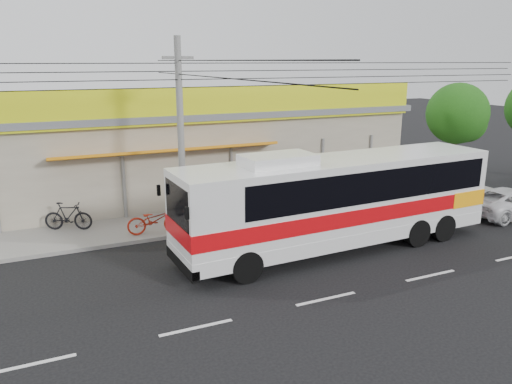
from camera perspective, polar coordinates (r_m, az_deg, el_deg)
ground at (r=17.15m, az=3.52°, el=-8.66°), size 120.00×120.00×0.00m
sidewalk at (r=22.26m, az=-3.69°, el=-2.87°), size 30.00×3.20×0.15m
lane_markings at (r=15.20m, az=8.01°, el=-12.01°), size 50.00×0.12×0.01m
storefront_building at (r=26.86m, az=-7.99°, el=4.96°), size 22.60×9.20×5.70m
coach_bus at (r=18.54m, az=9.91°, el=-0.41°), size 12.38×3.10×3.78m
motorbike_red at (r=20.16m, az=-11.50°, el=-3.13°), size 2.24×1.03×1.13m
motorbike_dark at (r=21.56m, az=-20.68°, el=-2.59°), size 1.98×1.29×1.16m
white_car at (r=25.30m, az=27.18°, el=-1.04°), size 4.55×2.13×1.26m
utility_pole at (r=18.79m, az=-8.85°, el=13.17°), size 34.00×14.00×7.69m
tree_near at (r=30.54m, az=22.22°, el=8.08°), size 3.41×3.41×5.65m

